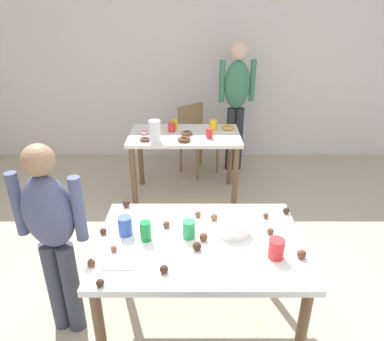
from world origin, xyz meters
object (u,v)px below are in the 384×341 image
(dining_table_near, at_px, (201,253))
(dining_table_far, at_px, (186,143))
(person_adult_far, at_px, (238,95))
(mixing_bowl, at_px, (235,228))
(pitcher_far, at_px, (156,131))
(person_girl_near, at_px, (54,230))
(chair_far_table, at_px, (197,135))
(soda_can, at_px, (147,231))

(dining_table_near, xyz_separation_m, dining_table_far, (-0.13, 1.90, -0.01))
(person_adult_far, height_order, mixing_bowl, person_adult_far)
(dining_table_near, height_order, pitcher_far, pitcher_far)
(pitcher_far, bearing_deg, person_girl_near, -106.25)
(person_girl_near, bearing_deg, dining_table_near, -2.78)
(person_girl_near, relative_size, mixing_bowl, 6.84)
(chair_far_table, distance_m, pitcher_far, 1.09)
(dining_table_far, distance_m, person_adult_far, 1.03)
(chair_far_table, relative_size, soda_can, 7.13)
(soda_can, bearing_deg, chair_far_table, 83.01)
(person_girl_near, height_order, soda_can, person_girl_near)
(person_adult_far, xyz_separation_m, mixing_bowl, (-0.30, -2.57, -0.21))
(pitcher_far, bearing_deg, dining_table_near, -75.64)
(dining_table_near, distance_m, chair_far_table, 2.59)
(mixing_bowl, distance_m, soda_can, 0.53)
(dining_table_near, relative_size, person_adult_far, 0.74)
(dining_table_near, height_order, person_girl_near, person_girl_near)
(person_adult_far, xyz_separation_m, soda_can, (-0.83, -2.64, -0.19))
(soda_can, bearing_deg, person_adult_far, 72.60)
(dining_table_near, xyz_separation_m, soda_can, (-0.32, 0.00, 0.16))
(chair_far_table, xyz_separation_m, soda_can, (-0.32, -2.58, 0.31))
(chair_far_table, relative_size, mixing_bowl, 4.44)
(person_girl_near, distance_m, soda_can, 0.57)
(mixing_bowl, relative_size, pitcher_far, 0.86)
(person_girl_near, distance_m, mixing_bowl, 1.09)
(pitcher_far, bearing_deg, mixing_bowl, -68.37)
(person_adult_far, height_order, pitcher_far, person_adult_far)
(person_adult_far, distance_m, soda_can, 2.77)
(soda_can, bearing_deg, mixing_bowl, 7.40)
(person_adult_far, xyz_separation_m, pitcher_far, (-0.93, -0.99, -0.13))
(person_girl_near, height_order, person_adult_far, person_adult_far)
(dining_table_far, relative_size, mixing_bowl, 6.09)
(dining_table_near, relative_size, pitcher_far, 5.34)
(person_girl_near, relative_size, person_adult_far, 0.82)
(soda_can, height_order, pitcher_far, pitcher_far)
(dining_table_near, xyz_separation_m, person_adult_far, (0.50, 2.64, 0.34))
(dining_table_far, bearing_deg, soda_can, -95.80)
(dining_table_far, distance_m, mixing_bowl, 1.87)
(soda_can, bearing_deg, pitcher_far, 93.48)
(chair_far_table, height_order, pitcher_far, pitcher_far)
(person_adult_far, bearing_deg, dining_table_near, -100.82)
(person_adult_far, relative_size, pitcher_far, 7.21)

